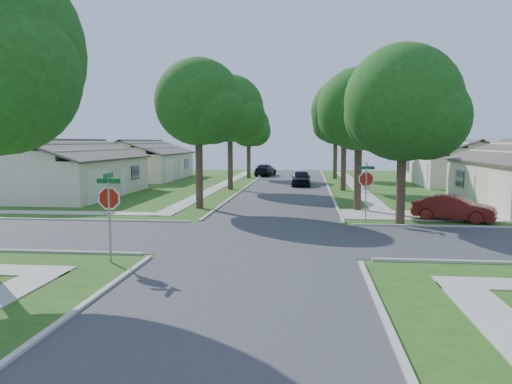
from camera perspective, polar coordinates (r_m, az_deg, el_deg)
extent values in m
plane|color=#1E5015|center=(20.89, 0.87, -5.29)|extent=(100.00, 100.00, 0.00)
cube|color=#333335|center=(20.89, 0.87, -5.27)|extent=(7.00, 100.00, 0.02)
cube|color=#9E9B91|center=(46.79, 11.21, 0.77)|extent=(1.20, 40.00, 0.04)
cube|color=#9E9B91|center=(47.26, -3.68, 0.92)|extent=(1.20, 40.00, 0.04)
cube|color=#9E9B91|center=(28.47, 18.27, -2.56)|extent=(8.80, 3.60, 0.05)
cube|color=gray|center=(17.23, -16.38, -3.34)|extent=(0.06, 0.06, 2.70)
cylinder|color=white|center=(17.13, -16.45, -0.69)|extent=(1.05, 0.02, 1.05)
cylinder|color=#A9170B|center=(17.13, -16.45, -0.69)|extent=(0.90, 0.03, 0.90)
cube|color=#A9170B|center=(17.18, -16.41, -2.25)|extent=(0.34, 0.03, 0.12)
cube|color=white|center=(17.18, -16.41, -2.25)|extent=(0.30, 0.03, 0.08)
cube|color=#0C5426|center=(17.07, -16.51, 1.21)|extent=(0.80, 0.02, 0.16)
cube|color=#0C5426|center=(17.06, -16.53, 1.81)|extent=(0.02, 0.80, 0.16)
cube|color=gray|center=(25.43, 12.45, -0.36)|extent=(0.06, 0.06, 2.70)
cylinder|color=white|center=(25.36, 12.49, 1.43)|extent=(1.05, 0.02, 1.05)
cylinder|color=#A9170B|center=(25.36, 12.49, 1.43)|extent=(0.90, 0.03, 0.90)
cube|color=#A9170B|center=(25.39, 12.46, 0.38)|extent=(0.34, 0.03, 0.12)
cube|color=white|center=(25.39, 12.46, 0.38)|extent=(0.30, 0.03, 0.08)
cube|color=#0C5426|center=(25.32, 12.51, 2.72)|extent=(0.80, 0.02, 0.16)
cube|color=#0C5426|center=(25.31, 12.52, 3.13)|extent=(0.02, 0.80, 0.16)
cylinder|color=#38281C|center=(29.63, 11.55, 1.72)|extent=(0.44, 0.44, 3.95)
sphere|color=#204010|center=(29.62, 11.70, 9.28)|extent=(4.80, 4.80, 4.80)
sphere|color=#204010|center=(29.21, 13.43, 8.11)|extent=(3.46, 3.46, 3.46)
sphere|color=#204010|center=(30.13, 10.19, 8.33)|extent=(3.26, 3.26, 3.26)
cylinder|color=#38281C|center=(41.56, 9.97, 3.12)|extent=(0.44, 0.44, 4.30)
sphere|color=#204010|center=(41.60, 10.07, 9.14)|extent=(5.40, 5.40, 5.40)
sphere|color=#204010|center=(41.10, 11.44, 8.22)|extent=(3.89, 3.89, 3.89)
sphere|color=#204010|center=(42.19, 8.89, 8.38)|extent=(3.67, 3.67, 3.67)
cylinder|color=#38281C|center=(54.53, 9.03, 3.70)|extent=(0.44, 0.44, 4.20)
sphere|color=#204010|center=(54.54, 9.10, 8.03)|extent=(5.00, 5.00, 5.00)
sphere|color=#204010|center=(54.08, 10.05, 7.37)|extent=(3.60, 3.60, 3.60)
sphere|color=#204010|center=(55.12, 8.27, 7.50)|extent=(3.40, 3.40, 3.40)
cylinder|color=#38281C|center=(30.20, -6.50, 2.16)|extent=(0.44, 0.44, 4.25)
sphere|color=#204010|center=(30.23, -6.60, 10.22)|extent=(5.20, 5.20, 5.20)
sphere|color=#204010|center=(29.49, -5.06, 9.08)|extent=(3.74, 3.74, 3.74)
sphere|color=#204010|center=(31.00, -7.75, 9.13)|extent=(3.54, 3.54, 3.54)
cylinder|color=#38281C|center=(41.97, -2.96, 3.33)|extent=(0.44, 0.44, 4.44)
sphere|color=#204010|center=(42.03, -2.99, 9.52)|extent=(5.60, 5.60, 5.60)
sphere|color=#204010|center=(41.29, -1.75, 8.62)|extent=(4.03, 4.03, 4.03)
sphere|color=#204010|center=(42.82, -3.96, 8.70)|extent=(3.81, 3.81, 3.81)
cylinder|color=#38281C|center=(54.85, -0.84, 3.63)|extent=(0.44, 0.44, 3.90)
sphere|color=#204010|center=(54.84, -0.85, 7.58)|extent=(4.60, 4.60, 4.60)
sphere|color=#204010|center=(54.28, -0.06, 6.99)|extent=(3.31, 3.31, 3.31)
sphere|color=#204010|center=(55.48, -1.49, 7.08)|extent=(3.13, 3.13, 3.13)
cylinder|color=#38281C|center=(25.13, 16.22, 0.44)|extent=(0.44, 0.44, 3.54)
sphere|color=#204010|center=(25.09, 16.49, 9.77)|extent=(5.60, 5.60, 5.60)
sphere|color=#204010|center=(24.70, 18.94, 8.14)|extent=(4.03, 4.03, 4.03)
sphere|color=#204010|center=(25.61, 14.30, 8.49)|extent=(3.81, 3.81, 3.81)
cube|color=#423D38|center=(33.70, 27.25, 4.19)|extent=(4.42, 13.60, 1.56)
cube|color=silver|center=(29.48, 26.09, -0.48)|extent=(0.06, 3.20, 2.20)
cube|color=silver|center=(33.77, 23.45, 0.19)|extent=(0.06, 0.90, 2.00)
cube|color=#1E2633|center=(36.21, 22.25, 1.45)|extent=(0.06, 1.80, 1.10)
cube|color=beige|center=(51.48, 21.99, 2.45)|extent=(8.00, 13.00, 2.80)
cube|color=#423D38|center=(52.00, 24.20, 4.65)|extent=(4.42, 13.60, 1.56)
cube|color=#423D38|center=(50.90, 19.91, 4.80)|extent=(4.42, 13.60, 1.56)
cube|color=silver|center=(46.73, 18.53, 1.91)|extent=(0.06, 3.20, 2.20)
cube|color=silver|center=(51.18, 17.43, 2.14)|extent=(0.06, 0.90, 2.00)
cube|color=#1E2633|center=(53.70, 16.90, 2.90)|extent=(0.06, 1.80, 1.10)
cube|color=beige|center=(39.74, -20.68, 1.64)|extent=(8.00, 13.00, 2.80)
cube|color=#423D38|center=(38.80, -18.14, 4.66)|extent=(4.42, 13.60, 1.56)
cube|color=#423D38|center=(40.60, -23.31, 4.52)|extent=(4.42, 13.60, 1.56)
cube|color=silver|center=(34.53, -17.58, 0.67)|extent=(0.06, 3.20, 2.20)
cube|color=silver|center=(38.74, -14.89, 1.13)|extent=(0.06, 0.90, 2.00)
cube|color=#1E2633|center=(41.14, -13.62, 2.19)|extent=(0.06, 1.80, 1.10)
cube|color=beige|center=(55.43, -12.79, 2.94)|extent=(8.00, 13.00, 2.80)
cube|color=#423D38|center=(54.76, -10.84, 5.09)|extent=(4.42, 13.60, 1.56)
cube|color=#423D38|center=(56.05, -14.78, 5.01)|extent=(4.42, 13.60, 1.56)
cube|color=silver|center=(50.53, -9.87, 2.39)|extent=(0.06, 3.20, 2.20)
cube|color=silver|center=(54.92, -8.57, 2.57)|extent=(0.06, 0.90, 2.00)
cube|color=#1E2633|center=(57.41, -7.93, 3.27)|extent=(0.06, 1.80, 1.10)
imported|color=#5F1813|center=(27.15, 21.67, -1.73)|extent=(4.20, 2.92, 1.31)
imported|color=black|center=(45.39, 5.19, 1.59)|extent=(1.72, 4.21, 1.43)
imported|color=black|center=(58.57, 1.06, 2.52)|extent=(2.52, 4.91, 1.36)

